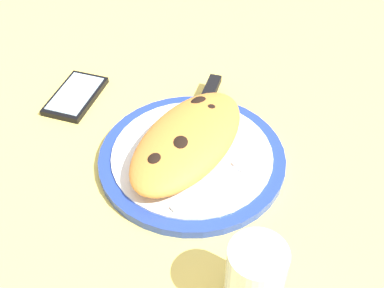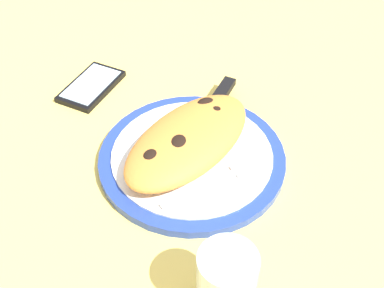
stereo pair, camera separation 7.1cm
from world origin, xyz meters
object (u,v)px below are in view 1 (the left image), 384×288
calzone (187,141)px  knife (203,108)px  fork (225,176)px  smartphone (76,96)px  plate (192,158)px  water_glass (254,281)px

calzone → knife: 9.78cm
fork → calzone: bearing=86.7°
calzone → smartphone: size_ratio=1.87×
plate → calzone: bearing=101.4°
plate → calzone: (-0.17, 0.82, 3.15)cm
knife → smartphone: (-9.51, 19.93, -1.62)cm
calzone → water_glass: water_glass is taller
knife → smartphone: size_ratio=1.71×
calzone → knife: (8.78, 3.93, -1.78)cm
knife → water_glass: bearing=-131.8°
smartphone → water_glass: size_ratio=1.36×
fork → water_glass: size_ratio=1.59×
plate → knife: (8.61, 4.75, 1.37)cm
calzone → smartphone: (-0.73, 23.86, -3.40)cm
calzone → knife: bearing=24.1°
plate → smartphone: (-0.89, 24.69, -0.25)cm
water_glass → plate: bearing=56.3°
water_glass → calzone: bearing=57.7°
fork → smartphone: size_ratio=1.17×
calzone → knife: size_ratio=1.09×
plate → water_glass: 23.51cm
plate → smartphone: plate is taller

